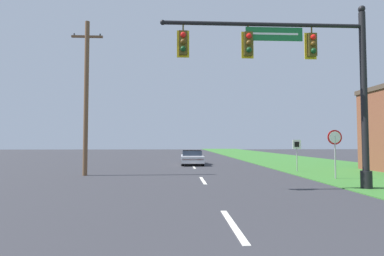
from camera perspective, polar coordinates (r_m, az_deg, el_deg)
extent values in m
cube|color=#38752D|center=(33.14, 18.10, -5.86)|extent=(10.00, 110.00, 0.04)
cube|color=silver|center=(7.28, 7.79, -17.82)|extent=(0.16, 2.80, 0.01)
cube|color=silver|center=(15.09, 2.10, -9.96)|extent=(0.16, 2.80, 0.01)
cube|color=silver|center=(23.03, 0.38, -7.47)|extent=(0.16, 2.80, 0.01)
cube|color=silver|center=(31.00, -0.45, -6.25)|extent=(0.16, 2.80, 0.01)
cube|color=silver|center=(38.98, -0.94, -5.53)|extent=(0.16, 2.80, 0.01)
cylinder|color=black|center=(14.22, 30.27, -8.48)|extent=(0.44, 0.44, 0.70)
cylinder|color=black|center=(14.25, 29.95, 4.81)|extent=(0.26, 0.26, 7.29)
sphere|color=black|center=(15.19, 29.59, 19.11)|extent=(0.28, 0.28, 0.28)
cylinder|color=black|center=(13.29, 13.55, 18.63)|extent=(8.28, 0.16, 0.16)
sphere|color=black|center=(12.82, -5.62, 19.38)|extent=(0.21, 0.21, 0.21)
cube|color=#196B33|center=(13.27, 15.37, 16.87)|extent=(2.35, 0.06, 0.55)
cube|color=white|center=(13.24, 15.42, 16.91)|extent=(1.97, 0.01, 0.08)
cylinder|color=#4C4214|center=(12.74, -1.70, 18.66)|extent=(0.06, 0.06, 0.35)
cube|color=yellow|center=(12.65, -1.72, 15.69)|extent=(0.50, 0.03, 1.11)
cube|color=#4C4214|center=(12.52, -1.70, 15.89)|extent=(0.34, 0.24, 0.95)
sphere|color=red|center=(12.48, -1.69, 17.33)|extent=(0.22, 0.22, 0.22)
sphere|color=#51380F|center=(12.39, -1.69, 16.10)|extent=(0.22, 0.22, 0.22)
sphere|color=#0F3D19|center=(12.30, -1.69, 14.84)|extent=(0.22, 0.22, 0.22)
cylinder|color=#4C4214|center=(13.06, 10.63, 18.16)|extent=(0.06, 0.06, 0.35)
cube|color=yellow|center=(12.97, 10.51, 15.27)|extent=(0.50, 0.03, 1.11)
cube|color=#4C4214|center=(12.85, 10.65, 15.45)|extent=(0.34, 0.24, 0.95)
sphere|color=red|center=(12.81, 10.79, 16.85)|extent=(0.22, 0.22, 0.22)
sphere|color=#51380F|center=(12.72, 10.81, 15.64)|extent=(0.22, 0.22, 0.22)
sphere|color=#0F3D19|center=(12.63, 10.82, 14.41)|extent=(0.22, 0.22, 0.22)
cylinder|color=#4C4214|center=(13.89, 21.82, 17.02)|extent=(0.06, 0.06, 0.35)
cube|color=yellow|center=(13.80, 21.63, 14.30)|extent=(0.50, 0.03, 1.11)
cube|color=#4C4214|center=(13.69, 21.87, 14.45)|extent=(0.34, 0.24, 0.95)
sphere|color=red|center=(13.65, 22.10, 15.76)|extent=(0.22, 0.22, 0.22)
sphere|color=#51380F|center=(13.57, 22.12, 14.61)|extent=(0.22, 0.22, 0.22)
sphere|color=#0F3D19|center=(13.48, 22.15, 13.46)|extent=(0.22, 0.22, 0.22)
cylinder|color=black|center=(27.46, 1.53, -6.04)|extent=(0.22, 0.64, 0.64)
cylinder|color=black|center=(27.40, -1.83, -6.05)|extent=(0.22, 0.64, 0.64)
cylinder|color=black|center=(24.22, 2.03, -6.49)|extent=(0.22, 0.64, 0.64)
cylinder|color=black|center=(24.16, -1.78, -6.50)|extent=(0.22, 0.64, 0.64)
cube|color=silver|center=(25.79, -0.02, -5.86)|extent=(1.87, 4.67, 0.55)
cube|color=#283342|center=(25.88, -0.03, -4.78)|extent=(1.62, 1.97, 0.42)
cube|color=silver|center=(25.88, -0.03, -4.38)|extent=(1.59, 1.93, 0.06)
cube|color=#B71414|center=(23.49, 0.19, -6.02)|extent=(1.67, 0.08, 0.14)
cylinder|color=gray|center=(17.17, 25.60, -5.02)|extent=(0.07, 0.07, 2.20)
cylinder|color=red|center=(17.15, 25.53, -1.60)|extent=(0.76, 0.04, 0.76)
cylinder|color=white|center=(17.13, 25.57, -1.60)|extent=(0.61, 0.01, 0.61)
cylinder|color=gray|center=(20.54, 19.34, -5.00)|extent=(0.06, 0.06, 2.00)
cube|color=white|center=(20.52, 19.31, -2.96)|extent=(0.55, 0.04, 0.60)
cube|color=black|center=(20.49, 19.34, -2.96)|extent=(0.31, 0.01, 0.34)
cylinder|color=brown|center=(18.49, -19.51, 5.48)|extent=(0.26, 0.26, 8.99)
cube|color=brown|center=(19.33, -19.34, 16.10)|extent=(1.80, 0.12, 0.12)
cylinder|color=#333338|center=(19.58, -21.52, 16.25)|extent=(0.08, 0.08, 0.12)
cylinder|color=#333338|center=(19.17, -17.09, 16.60)|extent=(0.08, 0.08, 0.12)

